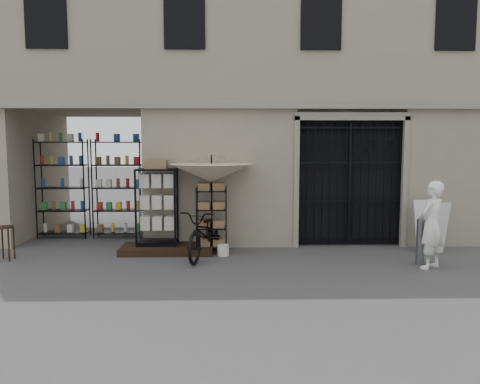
{
  "coord_description": "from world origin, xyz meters",
  "views": [
    {
      "loc": [
        -1.04,
        -8.58,
        2.38
      ],
      "look_at": [
        -0.8,
        1.4,
        1.35
      ],
      "focal_mm": 35.0,
      "sensor_mm": 36.0,
      "label": 1
    }
  ],
  "objects_px": {
    "market_umbrella": "(211,168)",
    "display_cabinet": "(157,211)",
    "bicycle": "(205,257)",
    "wire_rack": "(212,220)",
    "easel_sign": "(431,227)",
    "shopkeeper": "(430,268)",
    "steel_bollard": "(421,242)",
    "wooden_stool": "(6,242)",
    "white_bucket": "(223,250)"
  },
  "relations": [
    {
      "from": "wooden_stool",
      "to": "easel_sign",
      "type": "bearing_deg",
      "value": 2.51
    },
    {
      "from": "wooden_stool",
      "to": "easel_sign",
      "type": "xyz_separation_m",
      "value": [
        8.98,
        0.39,
        0.21
      ]
    },
    {
      "from": "easel_sign",
      "to": "steel_bollard",
      "type": "bearing_deg",
      "value": -128.76
    },
    {
      "from": "wire_rack",
      "to": "bicycle",
      "type": "height_order",
      "value": "wire_rack"
    },
    {
      "from": "easel_sign",
      "to": "shopkeeper",
      "type": "bearing_deg",
      "value": -119.09
    },
    {
      "from": "bicycle",
      "to": "steel_bollard",
      "type": "height_order",
      "value": "bicycle"
    },
    {
      "from": "easel_sign",
      "to": "wire_rack",
      "type": "bearing_deg",
      "value": 171.85
    },
    {
      "from": "bicycle",
      "to": "easel_sign",
      "type": "bearing_deg",
      "value": 17.26
    },
    {
      "from": "white_bucket",
      "to": "steel_bollard",
      "type": "bearing_deg",
      "value": -11.48
    },
    {
      "from": "bicycle",
      "to": "white_bucket",
      "type": "bearing_deg",
      "value": 34.78
    },
    {
      "from": "bicycle",
      "to": "shopkeeper",
      "type": "xyz_separation_m",
      "value": [
        4.36,
        -0.97,
        0.0
      ]
    },
    {
      "from": "display_cabinet",
      "to": "wire_rack",
      "type": "bearing_deg",
      "value": -0.95
    },
    {
      "from": "wooden_stool",
      "to": "steel_bollard",
      "type": "xyz_separation_m",
      "value": [
        8.38,
        -0.53,
        0.08
      ]
    },
    {
      "from": "display_cabinet",
      "to": "shopkeeper",
      "type": "height_order",
      "value": "display_cabinet"
    },
    {
      "from": "wire_rack",
      "to": "shopkeeper",
      "type": "relative_size",
      "value": 0.86
    },
    {
      "from": "bicycle",
      "to": "easel_sign",
      "type": "relative_size",
      "value": 1.75
    },
    {
      "from": "shopkeeper",
      "to": "steel_bollard",
      "type": "bearing_deg",
      "value": -116.01
    },
    {
      "from": "wire_rack",
      "to": "steel_bollard",
      "type": "distance_m",
      "value": 4.33
    },
    {
      "from": "white_bucket",
      "to": "bicycle",
      "type": "height_order",
      "value": "bicycle"
    },
    {
      "from": "wire_rack",
      "to": "easel_sign",
      "type": "relative_size",
      "value": 1.29
    },
    {
      "from": "wooden_stool",
      "to": "steel_bollard",
      "type": "distance_m",
      "value": 8.4
    },
    {
      "from": "steel_bollard",
      "to": "white_bucket",
      "type": "bearing_deg",
      "value": 168.52
    },
    {
      "from": "wooden_stool",
      "to": "shopkeeper",
      "type": "bearing_deg",
      "value": -5.71
    },
    {
      "from": "display_cabinet",
      "to": "wire_rack",
      "type": "height_order",
      "value": "display_cabinet"
    },
    {
      "from": "wire_rack",
      "to": "shopkeeper",
      "type": "distance_m",
      "value": 4.54
    },
    {
      "from": "white_bucket",
      "to": "shopkeeper",
      "type": "relative_size",
      "value": 0.15
    },
    {
      "from": "market_umbrella",
      "to": "display_cabinet",
      "type": "bearing_deg",
      "value": 173.37
    },
    {
      "from": "market_umbrella",
      "to": "wooden_stool",
      "type": "bearing_deg",
      "value": -172.22
    },
    {
      "from": "bicycle",
      "to": "wire_rack",
      "type": "bearing_deg",
      "value": 89.44
    },
    {
      "from": "bicycle",
      "to": "steel_bollard",
      "type": "distance_m",
      "value": 4.37
    },
    {
      "from": "wire_rack",
      "to": "market_umbrella",
      "type": "bearing_deg",
      "value": -90.32
    },
    {
      "from": "steel_bollard",
      "to": "easel_sign",
      "type": "distance_m",
      "value": 1.11
    },
    {
      "from": "bicycle",
      "to": "steel_bollard",
      "type": "relative_size",
      "value": 2.16
    },
    {
      "from": "market_umbrella",
      "to": "steel_bollard",
      "type": "distance_m",
      "value": 4.54
    },
    {
      "from": "shopkeeper",
      "to": "easel_sign",
      "type": "height_order",
      "value": "easel_sign"
    },
    {
      "from": "bicycle",
      "to": "wooden_stool",
      "type": "relative_size",
      "value": 2.79
    },
    {
      "from": "wooden_stool",
      "to": "steel_bollard",
      "type": "height_order",
      "value": "steel_bollard"
    },
    {
      "from": "white_bucket",
      "to": "bicycle",
      "type": "xyz_separation_m",
      "value": [
        -0.38,
        -0.14,
        -0.12
      ]
    },
    {
      "from": "display_cabinet",
      "to": "white_bucket",
      "type": "distance_m",
      "value": 1.72
    },
    {
      "from": "wire_rack",
      "to": "wooden_stool",
      "type": "bearing_deg",
      "value": 177.29
    },
    {
      "from": "bicycle",
      "to": "wooden_stool",
      "type": "height_order",
      "value": "bicycle"
    },
    {
      "from": "white_bucket",
      "to": "easel_sign",
      "type": "relative_size",
      "value": 0.22
    },
    {
      "from": "white_bucket",
      "to": "wooden_stool",
      "type": "bearing_deg",
      "value": -176.52
    },
    {
      "from": "display_cabinet",
      "to": "white_bucket",
      "type": "height_order",
      "value": "display_cabinet"
    },
    {
      "from": "display_cabinet",
      "to": "market_umbrella",
      "type": "xyz_separation_m",
      "value": [
        1.21,
        -0.14,
        0.95
      ]
    },
    {
      "from": "white_bucket",
      "to": "shopkeeper",
      "type": "xyz_separation_m",
      "value": [
        3.99,
        -1.12,
        -0.12
      ]
    },
    {
      "from": "easel_sign",
      "to": "market_umbrella",
      "type": "bearing_deg",
      "value": 172.16
    },
    {
      "from": "wire_rack",
      "to": "wooden_stool",
      "type": "distance_m",
      "value": 4.26
    },
    {
      "from": "wooden_stool",
      "to": "wire_rack",
      "type": "bearing_deg",
      "value": 8.13
    },
    {
      "from": "display_cabinet",
      "to": "shopkeeper",
      "type": "bearing_deg",
      "value": -11.5
    }
  ]
}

